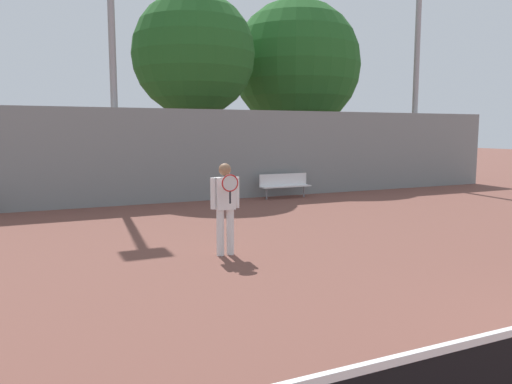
{
  "coord_description": "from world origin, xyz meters",
  "views": [
    {
      "loc": [
        -5.71,
        -2.05,
        2.29
      ],
      "look_at": [
        -1.19,
        7.59,
        0.98
      ],
      "focal_mm": 35.0,
      "sensor_mm": 36.0,
      "label": 1
    }
  ],
  "objects": [
    {
      "name": "bench_courtside_far",
      "position": [
        2.4,
        12.95,
        0.5
      ],
      "size": [
        1.82,
        0.4,
        0.83
      ],
      "color": "white",
      "rests_on": "ground_plane"
    },
    {
      "name": "back_fence",
      "position": [
        0.0,
        13.49,
        1.5
      ],
      "size": [
        24.32,
        0.06,
        2.99
      ],
      "color": "gray",
      "rests_on": "ground_plane"
    },
    {
      "name": "light_pole_far_right",
      "position": [
        9.51,
        14.5,
        5.94
      ],
      "size": [
        0.9,
        0.6,
        9.95
      ],
      "color": "#939399",
      "rests_on": "ground_plane"
    },
    {
      "name": "tree_green_tall",
      "position": [
        0.36,
        16.44,
        5.13
      ],
      "size": [
        4.64,
        4.64,
        7.48
      ],
      "color": "brown",
      "rests_on": "ground_plane"
    },
    {
      "name": "tennis_player",
      "position": [
        -2.38,
        6.38,
        0.97
      ],
      "size": [
        0.55,
        0.41,
        1.71
      ],
      "rotation": [
        0.0,
        0.0,
        -0.05
      ],
      "color": "silver",
      "rests_on": "ground_plane"
    },
    {
      "name": "tree_dark_dense",
      "position": [
        5.87,
        18.32,
        5.28
      ],
      "size": [
        5.87,
        5.87,
        8.22
      ],
      "color": "brown",
      "rests_on": "ground_plane"
    },
    {
      "name": "light_pole_center_back",
      "position": [
        -2.95,
        14.57,
        6.26
      ],
      "size": [
        0.9,
        0.6,
        10.34
      ],
      "color": "#939399",
      "rests_on": "ground_plane"
    }
  ]
}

